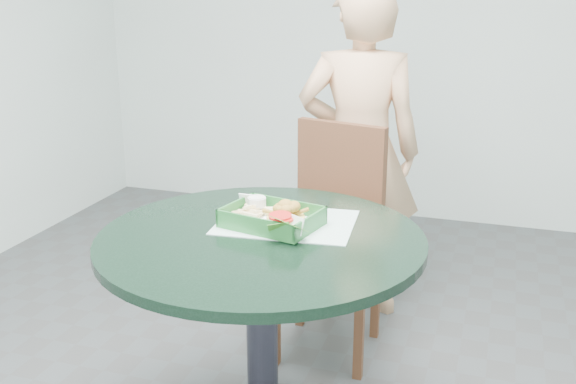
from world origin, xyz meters
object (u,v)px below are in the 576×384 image
(cafe_table, at_px, (262,295))
(diner_person, at_px, (359,153))
(food_basket, at_px, (272,227))
(sauce_ramekin, at_px, (251,209))
(dining_chair, at_px, (334,223))
(crab_sandwich, at_px, (286,217))

(cafe_table, xyz_separation_m, diner_person, (0.04, 1.14, 0.16))
(diner_person, bearing_deg, food_basket, 76.86)
(diner_person, xyz_separation_m, sauce_ramekin, (-0.12, -1.01, 0.05))
(sauce_ramekin, bearing_deg, food_basket, -29.65)
(food_basket, relative_size, sauce_ramekin, 4.71)
(food_basket, xyz_separation_m, sauce_ramekin, (-0.09, 0.05, 0.03))
(dining_chair, relative_size, sauce_ramekin, 16.16)
(cafe_table, bearing_deg, food_basket, 85.66)
(cafe_table, relative_size, dining_chair, 1.03)
(cafe_table, height_order, diner_person, diner_person)
(sauce_ramekin, bearing_deg, crab_sandwich, -15.66)
(crab_sandwich, bearing_deg, dining_chair, 91.89)
(cafe_table, xyz_separation_m, sauce_ramekin, (-0.08, 0.13, 0.22))
(cafe_table, height_order, dining_chair, dining_chair)
(cafe_table, distance_m, crab_sandwich, 0.24)
(cafe_table, distance_m, food_basket, 0.20)
(cafe_table, relative_size, crab_sandwich, 8.30)
(diner_person, distance_m, food_basket, 1.06)
(cafe_table, distance_m, diner_person, 1.15)
(dining_chair, height_order, food_basket, dining_chair)
(cafe_table, bearing_deg, dining_chair, 88.34)
(dining_chair, bearing_deg, food_basket, -76.86)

